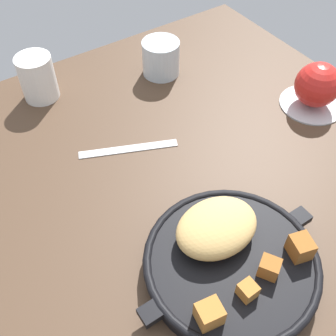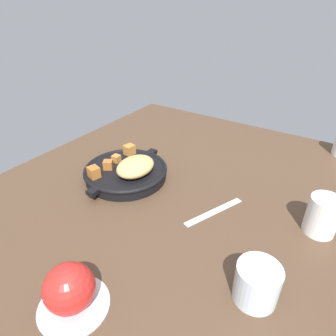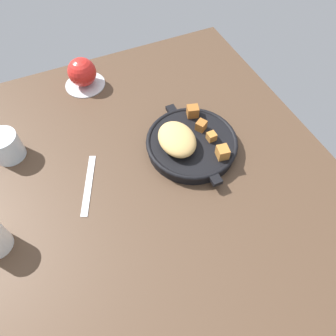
# 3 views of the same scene
# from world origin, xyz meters

# --- Properties ---
(ground_plane) EXTENTS (1.03, 0.91, 0.02)m
(ground_plane) POSITION_xyz_m (0.00, 0.00, -0.01)
(ground_plane) COLOR #473323
(cast_iron_skillet) EXTENTS (0.28, 0.23, 0.07)m
(cast_iron_skillet) POSITION_xyz_m (0.05, -0.13, 0.03)
(cast_iron_skillet) COLOR black
(cast_iron_skillet) RESTS_ON ground_plane
(saucer_plate) EXTENTS (0.12, 0.12, 0.01)m
(saucer_plate) POSITION_xyz_m (0.40, 0.05, 0.00)
(saucer_plate) COLOR #B7BABF
(saucer_plate) RESTS_ON ground_plane
(red_apple) EXTENTS (0.08, 0.08, 0.08)m
(red_apple) POSITION_xyz_m (0.40, 0.05, 0.05)
(red_apple) COLOR red
(red_apple) RESTS_ON saucer_plate
(butter_knife) EXTENTS (0.16, 0.08, 0.00)m
(butter_knife) POSITION_xyz_m (0.05, 0.14, 0.00)
(butter_knife) COLOR silver
(butter_knife) RESTS_ON ground_plane
(white_creamer_pitcher) EXTENTS (0.07, 0.07, 0.09)m
(white_creamer_pitcher) POSITION_xyz_m (-0.02, 0.36, 0.04)
(white_creamer_pitcher) COLOR white
(white_creamer_pitcher) RESTS_ON ground_plane
(water_glass_short) EXTENTS (0.08, 0.08, 0.07)m
(water_glass_short) POSITION_xyz_m (0.22, 0.30, 0.04)
(water_glass_short) COLOR silver
(water_glass_short) RESTS_ON ground_plane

